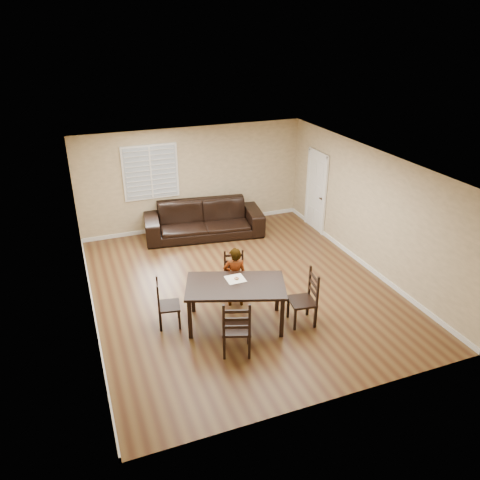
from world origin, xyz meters
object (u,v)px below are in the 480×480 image
at_px(chair_near, 234,274).
at_px(child, 235,277).
at_px(chair_left, 163,305).
at_px(chair_right, 309,299).
at_px(sofa, 204,220).
at_px(donut, 237,278).
at_px(dining_table, 236,289).
at_px(chair_far, 237,332).

xyz_separation_m(chair_near, child, (-0.14, -0.44, 0.20)).
bearing_deg(chair_left, chair_near, -58.88).
distance_m(chair_near, chair_right, 1.74).
relative_size(child, sofa, 0.41).
relative_size(chair_near, child, 0.75).
distance_m(chair_near, donut, 1.01).
relative_size(dining_table, chair_right, 1.89).
distance_m(chair_left, chair_right, 2.67).
bearing_deg(chair_near, donut, -93.58).
bearing_deg(chair_far, donut, -91.17).
relative_size(dining_table, donut, 21.88).
height_order(dining_table, sofa, sofa).
bearing_deg(child, chair_far, 86.28).
xyz_separation_m(chair_left, chair_right, (2.54, -0.85, 0.06)).
distance_m(dining_table, donut, 0.23).
distance_m(dining_table, chair_left, 1.37).
relative_size(chair_left, child, 0.76).
distance_m(chair_far, sofa, 4.95).
distance_m(chair_near, child, 0.51).
bearing_deg(chair_left, chair_right, -98.49).
height_order(chair_right, sofa, chair_right).
height_order(chair_left, child, child).
bearing_deg(sofa, dining_table, -90.65).
relative_size(chair_near, chair_left, 0.99).
height_order(chair_near, chair_far, chair_far).
xyz_separation_m(chair_near, chair_far, (-0.67, -1.93, 0.06)).
distance_m(chair_far, child, 1.58).
xyz_separation_m(chair_far, sofa, (0.91, 4.87, -0.04)).
relative_size(chair_left, sofa, 0.31).
relative_size(dining_table, sofa, 0.67).
xyz_separation_m(chair_near, chair_right, (0.92, -1.47, 0.06)).
relative_size(chair_far, chair_right, 1.00).
bearing_deg(chair_near, sofa, 98.92).
bearing_deg(chair_left, chair_far, -134.02).
bearing_deg(chair_right, child, -125.20).
height_order(child, sofa, child).
relative_size(chair_left, chair_right, 0.88).
height_order(dining_table, donut, donut).
distance_m(chair_left, child, 1.50).
xyz_separation_m(dining_table, chair_right, (1.28, -0.42, -0.26)).
relative_size(chair_near, donut, 10.14).
distance_m(chair_left, sofa, 4.02).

